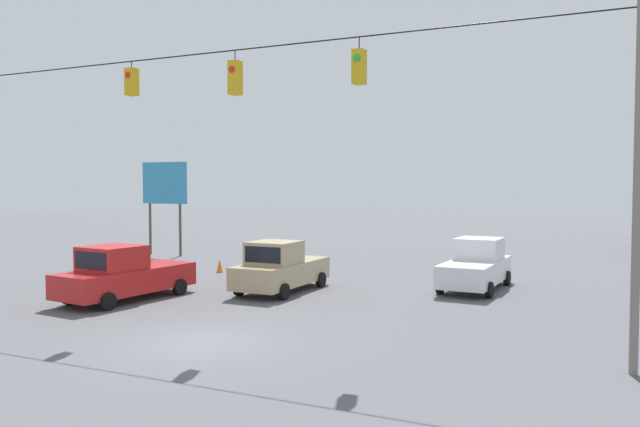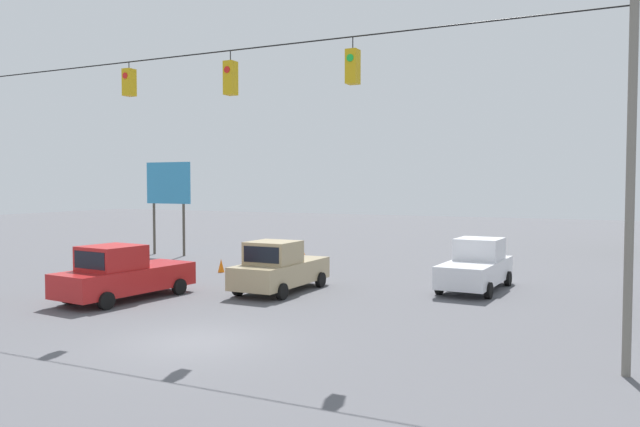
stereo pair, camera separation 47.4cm
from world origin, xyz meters
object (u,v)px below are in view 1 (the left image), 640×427
at_px(pickup_truck_red_parked_shoulder, 123,275).
at_px(traffic_cone_second, 188,274).
at_px(pickup_truck_tan_withflow_mid, 280,268).
at_px(traffic_cone_third, 220,266).
at_px(traffic_cone_fifth, 277,254).
at_px(traffic_cone_nearest, 138,283).
at_px(traffic_cone_fourth, 250,260).
at_px(traffic_cone_farthest, 299,249).
at_px(pickup_truck_white_oncoming_far, 476,266).
at_px(overhead_signal_span, 236,146).
at_px(roadside_billboard, 165,189).

bearing_deg(pickup_truck_red_parked_shoulder, traffic_cone_second, -81.80).
relative_size(pickup_truck_tan_withflow_mid, traffic_cone_third, 7.46).
bearing_deg(traffic_cone_second, pickup_truck_tan_withflow_mid, 171.89).
bearing_deg(traffic_cone_fifth, traffic_cone_nearest, 89.43).
bearing_deg(traffic_cone_fourth, traffic_cone_second, 91.30).
bearing_deg(pickup_truck_red_parked_shoulder, traffic_cone_farthest, -86.82).
xyz_separation_m(traffic_cone_nearest, traffic_cone_third, (0.04, -5.95, 0.00)).
distance_m(pickup_truck_red_parked_shoulder, pickup_truck_white_oncoming_far, 14.29).
xyz_separation_m(pickup_truck_red_parked_shoulder, traffic_cone_second, (0.71, -4.90, -0.64)).
bearing_deg(pickup_truck_red_parked_shoulder, traffic_cone_fourth, -85.46).
height_order(traffic_cone_third, traffic_cone_farthest, same).
xyz_separation_m(traffic_cone_second, traffic_cone_third, (0.24, -2.90, 0.00)).
relative_size(overhead_signal_span, traffic_cone_farthest, 32.18).
distance_m(pickup_truck_tan_withflow_mid, traffic_cone_fifth, 10.69).
bearing_deg(traffic_cone_farthest, pickup_truck_white_oncoming_far, 146.89).
bearing_deg(pickup_truck_red_parked_shoulder, traffic_cone_fifth, -86.64).
distance_m(pickup_truck_white_oncoming_far, traffic_cone_second, 12.82).
bearing_deg(traffic_cone_farthest, traffic_cone_second, 91.04).
height_order(pickup_truck_red_parked_shoulder, pickup_truck_tan_withflow_mid, same).
relative_size(overhead_signal_span, roadside_billboard, 3.79).
relative_size(traffic_cone_nearest, traffic_cone_farthest, 1.00).
bearing_deg(traffic_cone_third, traffic_cone_second, 94.72).
xyz_separation_m(pickup_truck_red_parked_shoulder, traffic_cone_nearest, (0.91, -1.85, -0.64)).
bearing_deg(traffic_cone_third, pickup_truck_red_parked_shoulder, 96.91).
bearing_deg(traffic_cone_nearest, roadside_billboard, -55.66).
bearing_deg(pickup_truck_white_oncoming_far, roadside_billboard, -12.43).
height_order(pickup_truck_white_oncoming_far, traffic_cone_third, pickup_truck_white_oncoming_far).
distance_m(pickup_truck_tan_withflow_mid, traffic_cone_nearest, 5.91).
height_order(traffic_cone_second, traffic_cone_third, same).
bearing_deg(traffic_cone_fourth, traffic_cone_fifth, -90.84).
xyz_separation_m(traffic_cone_fourth, roadside_billboard, (7.48, -2.20, 3.75)).
relative_size(pickup_truck_white_oncoming_far, traffic_cone_second, 7.89).
relative_size(pickup_truck_white_oncoming_far, traffic_cone_fifth, 7.89).
bearing_deg(pickup_truck_tan_withflow_mid, traffic_cone_fifth, -60.29).
bearing_deg(traffic_cone_third, pickup_truck_white_oncoming_far, -177.78).
bearing_deg(overhead_signal_span, roadside_billboard, -45.05).
bearing_deg(overhead_signal_span, traffic_cone_fifth, -65.00).
height_order(pickup_truck_white_oncoming_far, traffic_cone_nearest, pickup_truck_white_oncoming_far).
xyz_separation_m(pickup_truck_tan_withflow_mid, traffic_cone_nearest, (5.40, 2.31, -0.64)).
xyz_separation_m(pickup_truck_red_parked_shoulder, traffic_cone_fifth, (0.79, -13.43, -0.64)).
bearing_deg(overhead_signal_span, traffic_cone_second, -44.37).
bearing_deg(overhead_signal_span, pickup_truck_tan_withflow_mid, -72.67).
bearing_deg(pickup_truck_white_oncoming_far, pickup_truck_red_parked_shoulder, 35.47).
bearing_deg(pickup_truck_white_oncoming_far, traffic_cone_third, 2.22).
distance_m(traffic_cone_third, traffic_cone_fourth, 2.68).
bearing_deg(traffic_cone_fifth, traffic_cone_farthest, -87.62).
relative_size(pickup_truck_tan_withflow_mid, pickup_truck_white_oncoming_far, 0.95).
height_order(pickup_truck_tan_withflow_mid, traffic_cone_third, pickup_truck_tan_withflow_mid).
height_order(pickup_truck_red_parked_shoulder, traffic_cone_fourth, pickup_truck_red_parked_shoulder).
distance_m(traffic_cone_nearest, roadside_billboard, 13.65).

